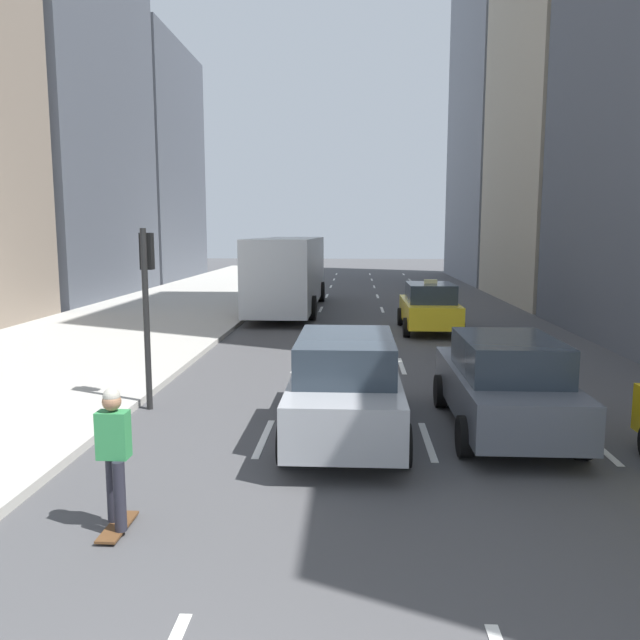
{
  "coord_description": "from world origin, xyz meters",
  "views": [
    {
      "loc": [
        1.34,
        -2.27,
        3.53
      ],
      "look_at": [
        0.59,
        11.14,
        1.62
      ],
      "focal_mm": 35.0,
      "sensor_mm": 36.0,
      "label": 1
    }
  ],
  "objects_px": {
    "taxi_lead": "(429,307)",
    "skateboarder": "(114,453)",
    "sedan_silver_behind": "(346,384)",
    "sedan_black_near": "(504,383)",
    "traffic_light_pole": "(147,289)",
    "city_bus": "(289,271)"
  },
  "relations": [
    {
      "from": "taxi_lead",
      "to": "skateboarder",
      "type": "bearing_deg",
      "value": -109.59
    },
    {
      "from": "sedan_silver_behind",
      "to": "skateboarder",
      "type": "relative_size",
      "value": 2.82
    },
    {
      "from": "sedan_black_near",
      "to": "traffic_light_pole",
      "type": "relative_size",
      "value": 1.27
    },
    {
      "from": "sedan_black_near",
      "to": "sedan_silver_behind",
      "type": "bearing_deg",
      "value": -172.38
    },
    {
      "from": "taxi_lead",
      "to": "sedan_silver_behind",
      "type": "bearing_deg",
      "value": -103.53
    },
    {
      "from": "city_bus",
      "to": "skateboarder",
      "type": "height_order",
      "value": "city_bus"
    },
    {
      "from": "sedan_black_near",
      "to": "city_bus",
      "type": "bearing_deg",
      "value": 108.24
    },
    {
      "from": "city_bus",
      "to": "traffic_light_pole",
      "type": "distance_m",
      "value": 15.99
    },
    {
      "from": "taxi_lead",
      "to": "skateboarder",
      "type": "relative_size",
      "value": 2.52
    },
    {
      "from": "taxi_lead",
      "to": "traffic_light_pole",
      "type": "distance_m",
      "value": 12.3
    },
    {
      "from": "skateboarder",
      "to": "traffic_light_pole",
      "type": "distance_m",
      "value": 5.52
    },
    {
      "from": "taxi_lead",
      "to": "sedan_black_near",
      "type": "relative_size",
      "value": 0.96
    },
    {
      "from": "sedan_black_near",
      "to": "sedan_silver_behind",
      "type": "height_order",
      "value": "sedan_silver_behind"
    },
    {
      "from": "city_bus",
      "to": "taxi_lead",
      "type": "bearing_deg",
      "value": -45.81
    },
    {
      "from": "city_bus",
      "to": "traffic_light_pole",
      "type": "height_order",
      "value": "traffic_light_pole"
    },
    {
      "from": "sedan_black_near",
      "to": "sedan_silver_behind",
      "type": "xyz_separation_m",
      "value": [
        -2.8,
        -0.37,
        0.03
      ]
    },
    {
      "from": "sedan_silver_behind",
      "to": "traffic_light_pole",
      "type": "distance_m",
      "value": 4.47
    },
    {
      "from": "traffic_light_pole",
      "to": "taxi_lead",
      "type": "bearing_deg",
      "value": 56.42
    },
    {
      "from": "taxi_lead",
      "to": "city_bus",
      "type": "relative_size",
      "value": 0.38
    },
    {
      "from": "taxi_lead",
      "to": "traffic_light_pole",
      "type": "bearing_deg",
      "value": -123.58
    },
    {
      "from": "sedan_silver_behind",
      "to": "traffic_light_pole",
      "type": "relative_size",
      "value": 1.37
    },
    {
      "from": "sedan_silver_behind",
      "to": "city_bus",
      "type": "height_order",
      "value": "city_bus"
    }
  ]
}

